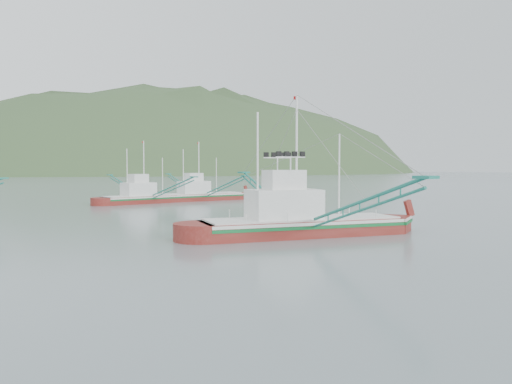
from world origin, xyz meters
TOP-DOWN VIEW (x-y plane):
  - ground at (0.00, 0.00)m, footprint 1200.00×1200.00m
  - main_boat at (-1.65, -2.01)m, footprint 17.25×29.38m
  - bg_boat_far at (5.02, 40.40)m, footprint 14.47×25.83m
  - bg_boat_right at (15.10, 40.49)m, footprint 14.74×26.35m
  - headland_right at (240.00, 430.00)m, footprint 684.00×432.00m

SIDE VIEW (x-z plane):
  - ground at x=0.00m, z-range 0.00..0.00m
  - headland_right at x=240.00m, z-range -153.00..153.00m
  - bg_boat_far at x=5.02m, z-range -3.80..6.66m
  - bg_boat_right at x=15.10m, z-range -3.87..6.80m
  - main_boat at x=-1.65m, z-range -3.72..8.53m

